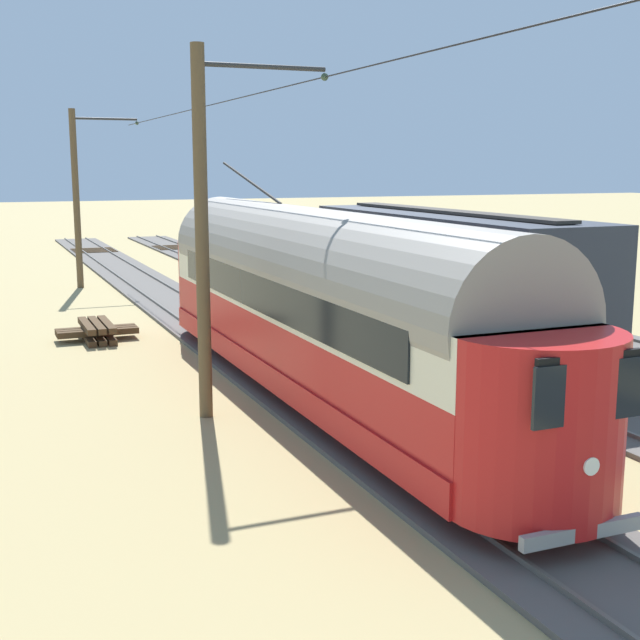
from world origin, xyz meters
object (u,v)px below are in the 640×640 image
spare_tie_stack (97,331)px  boxcar_adjacent (445,277)px  vintage_streetcar (318,300)px  catenary_pole_mid_near (205,228)px  catenary_pole_foreground (78,196)px

spare_tie_stack → boxcar_adjacent: bearing=147.0°
vintage_streetcar → spare_tie_stack: 9.65m
boxcar_adjacent → catenary_pole_mid_near: size_ratio=1.50×
boxcar_adjacent → spare_tie_stack: boxcar_adjacent is taller
vintage_streetcar → catenary_pole_mid_near: catenary_pole_mid_near is taller
boxcar_adjacent → spare_tie_stack: bearing=-33.0°
boxcar_adjacent → catenary_pole_foreground: size_ratio=1.50×
vintage_streetcar → catenary_pole_mid_near: 3.16m
catenary_pole_foreground → spare_tie_stack: (1.04, 11.74, -3.70)m
boxcar_adjacent → vintage_streetcar: bearing=30.5°
catenary_pole_foreground → boxcar_adjacent: bearing=113.9°
boxcar_adjacent → catenary_pole_foreground: (7.73, -17.44, 1.80)m
vintage_streetcar → spare_tie_stack: (3.67, -8.70, -2.00)m
boxcar_adjacent → catenary_pole_foreground: 19.16m
vintage_streetcar → catenary_pole_mid_near: size_ratio=2.40×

